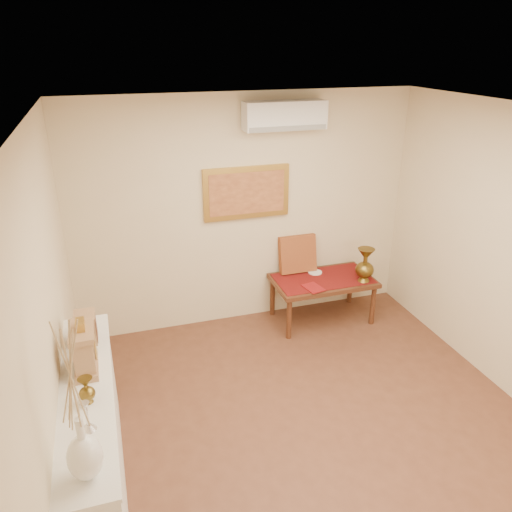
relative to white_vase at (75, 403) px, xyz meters
name	(u,v)px	position (x,y,z in m)	size (l,w,h in m)	color
floor	(320,439)	(1.81, 0.80, -1.49)	(4.50, 4.50, 0.00)	brown
ceiling	(342,121)	(1.81, 0.80, 1.21)	(4.50, 4.50, 0.00)	white
wall_back	(246,213)	(1.81, 3.05, -0.14)	(4.00, 0.02, 2.70)	beige
wall_left	(49,347)	(-0.19, 0.80, -0.14)	(0.02, 4.50, 2.70)	beige
white_vase	(75,403)	(0.00, 0.00, 0.00)	(0.19, 0.19, 1.01)	white
candlestick	(87,416)	(0.00, 0.38, -0.40)	(0.10, 0.10, 0.20)	silver
brass_urn_small	(86,387)	(0.00, 0.64, -0.38)	(0.11, 0.11, 0.24)	brown
table_cloth	(323,278)	(2.66, 2.68, -0.93)	(1.14, 0.59, 0.01)	maroon
brass_urn_tall	(365,262)	(3.09, 2.48, -0.68)	(0.22, 0.22, 0.50)	brown
plate	(315,272)	(2.63, 2.86, -0.92)	(0.17, 0.17, 0.01)	white
menu	(313,288)	(2.44, 2.47, -0.92)	(0.18, 0.25, 0.01)	maroon
cushion	(297,254)	(2.43, 2.97, -0.70)	(0.46, 0.10, 0.46)	maroon
display_ledge	(94,442)	(-0.02, 0.80, -1.00)	(0.37, 2.02, 0.98)	white
mantel_clock	(84,349)	(0.00, 1.03, -0.33)	(0.17, 0.36, 0.41)	#AA7F57
wooden_chest	(86,328)	(0.01, 1.41, -0.38)	(0.16, 0.21, 0.24)	#AA7F57
low_table	(323,284)	(2.66, 2.68, -1.00)	(1.20, 0.70, 0.55)	#512A18
painting	(247,193)	(1.81, 3.03, 0.11)	(1.00, 0.06, 0.60)	#B48D39
ac_unit	(285,115)	(2.21, 2.92, 0.96)	(0.90, 0.25, 0.30)	white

